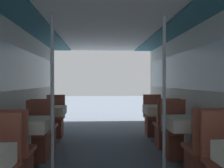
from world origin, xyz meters
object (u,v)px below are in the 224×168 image
(dining_table_right_1, at_px, (188,126))
(support_pole_right_1, at_px, (164,93))
(chair_right_far_1, at_px, (176,140))
(chair_left_near_2, at_px, (44,134))
(dining_table_right_2, at_px, (159,112))
(chair_right_near_2, at_px, (166,132))
(dining_table_left_1, at_px, (27,128))
(chair_left_far_2, at_px, (55,124))
(chair_left_near_1, at_px, (14,164))
(support_pole_left_1, at_px, (52,93))
(chair_right_near_1, at_px, (204,160))
(chair_left_far_1, at_px, (37,141))
(dining_table_left_2, at_px, (50,113))
(chair_right_far_2, at_px, (153,123))

(dining_table_right_1, distance_m, support_pole_right_1, 0.57)
(chair_right_far_1, bearing_deg, chair_left_near_2, -14.39)
(dining_table_right_2, bearing_deg, chair_right_near_2, -90.00)
(dining_table_left_1, height_order, chair_left_far_2, chair_left_far_2)
(dining_table_left_1, height_order, chair_right_near_2, chair_right_near_2)
(dining_table_left_1, relative_size, support_pole_right_1, 0.34)
(chair_left_far_2, bearing_deg, dining_table_right_1, 135.75)
(chair_left_far_2, bearing_deg, chair_left_near_1, 90.00)
(chair_left_near_1, bearing_deg, chair_right_far_1, 25.57)
(support_pole_left_1, xyz_separation_m, chair_right_near_1, (1.85, -0.52, -0.77))
(support_pole_right_1, xyz_separation_m, dining_table_right_2, (0.33, 1.61, -0.46))
(chair_left_near_2, relative_size, dining_table_right_1, 1.27)
(chair_left_near_2, bearing_deg, chair_left_far_2, 90.00)
(chair_right_near_1, xyz_separation_m, dining_table_right_2, (-0.00, 2.13, 0.31))
(chair_right_far_1, bearing_deg, chair_left_near_1, 25.57)
(chair_right_far_1, xyz_separation_m, dining_table_right_2, (-0.00, 1.08, 0.31))
(chair_left_near_1, height_order, chair_left_far_1, same)
(dining_table_left_2, xyz_separation_m, chair_right_far_2, (2.19, 0.52, -0.31))
(chair_left_far_2, xyz_separation_m, dining_table_right_2, (2.19, -0.52, 0.31))
(chair_right_near_2, bearing_deg, dining_table_right_1, -90.00)
(chair_left_near_1, xyz_separation_m, chair_left_far_2, (0.00, 2.65, 0.00))
(dining_table_left_1, distance_m, chair_left_far_1, 0.61)
(chair_left_far_1, height_order, dining_table_left_2, chair_left_far_1)
(chair_right_near_1, bearing_deg, support_pole_left_1, 164.23)
(chair_left_far_1, distance_m, dining_table_left_2, 1.13)
(chair_left_far_1, xyz_separation_m, chair_right_near_2, (2.19, 0.56, 0.00))
(dining_table_left_2, height_order, chair_right_near_2, chair_right_near_2)
(support_pole_left_1, distance_m, chair_left_near_2, 1.37)
(chair_left_near_1, distance_m, chair_right_far_2, 3.44)
(support_pole_left_1, distance_m, chair_right_far_2, 2.93)
(chair_right_near_1, relative_size, dining_table_right_2, 1.27)
(chair_right_near_1, height_order, chair_right_far_1, same)
(dining_table_right_1, bearing_deg, chair_left_far_1, 166.55)
(chair_left_far_2, height_order, chair_right_far_2, same)
(dining_table_left_1, xyz_separation_m, support_pole_left_1, (0.33, 0.00, 0.46))
(chair_left_far_1, xyz_separation_m, chair_right_near_1, (2.19, -1.05, 0.00))
(chair_left_far_2, relative_size, dining_table_right_2, 1.27)
(dining_table_left_2, distance_m, chair_left_near_2, 0.61)
(chair_left_near_1, relative_size, chair_right_far_1, 1.00)
(support_pole_right_1, bearing_deg, chair_right_far_2, 81.08)
(chair_right_near_1, xyz_separation_m, chair_right_far_1, (0.00, 1.05, 0.00))
(chair_right_far_2, bearing_deg, chair_left_far_1, 36.32)
(chair_left_near_2, height_order, chair_right_near_1, same)
(dining_table_left_1, distance_m, chair_left_far_2, 2.15)
(dining_table_right_1, relative_size, dining_table_right_2, 1.00)
(support_pole_left_1, bearing_deg, dining_table_right_2, 40.95)
(dining_table_left_1, distance_m, chair_right_far_1, 2.27)
(chair_right_far_1, height_order, chair_right_near_2, same)
(chair_right_near_1, bearing_deg, support_pole_right_1, 122.60)
(support_pole_left_1, distance_m, dining_table_right_1, 1.91)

